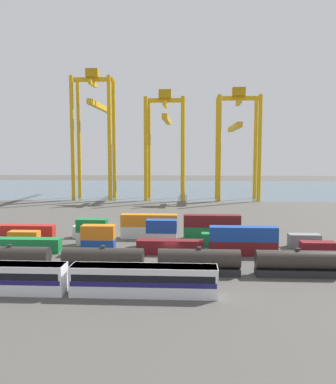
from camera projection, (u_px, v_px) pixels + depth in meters
ground_plane at (177, 219)px, 110.76m from camera, size 420.00×420.00×0.00m
harbour_water at (183, 188)px, 204.71m from camera, size 400.00×110.00×0.01m
passenger_train at (68, 278)px, 51.81m from camera, size 38.87×3.14×3.90m
freight_tank_row at (199, 262)px, 60.06m from camera, size 71.07×2.79×4.25m
shipping_container_0 at (28, 245)px, 73.66m from camera, size 12.10×2.44×2.60m
shipping_container_1 at (99, 246)px, 72.95m from camera, size 6.04×2.44×2.60m
shipping_container_2 at (98, 232)px, 72.69m from camera, size 6.04×2.44×2.60m
shipping_container_3 at (170, 247)px, 72.24m from camera, size 12.10×2.44×2.60m
shipping_container_4 at (243, 248)px, 71.53m from camera, size 12.10×2.44×2.60m
shipping_container_5 at (243, 234)px, 71.27m from camera, size 12.10×2.44×2.60m
shipping_container_6 at (318, 249)px, 70.82m from camera, size 6.04×2.44×2.60m
shipping_container_10 at (24, 237)px, 80.40m from camera, size 6.04×2.44×2.60m
shipping_container_11 at (92, 238)px, 79.65m from camera, size 6.04×2.44×2.60m
shipping_container_12 at (92, 225)px, 79.39m from camera, size 6.04×2.44×2.60m
shipping_container_13 at (162, 239)px, 78.89m from camera, size 6.04×2.44×2.60m
shipping_container_14 at (162, 226)px, 78.64m from camera, size 6.04×2.44×2.60m
shipping_container_15 at (232, 240)px, 78.14m from camera, size 12.10×2.44×2.60m
shipping_container_16 at (304, 241)px, 77.39m from camera, size 6.04×2.44×2.60m
shipping_container_18 at (27, 231)px, 87.06m from camera, size 12.10×2.44×2.60m
shipping_container_19 at (88, 232)px, 86.34m from camera, size 6.04×2.44×2.60m
shipping_container_20 at (149, 232)px, 85.61m from camera, size 12.10×2.44×2.60m
shipping_container_21 at (149, 220)px, 85.35m from camera, size 12.10×2.44×2.60m
shipping_container_22 at (212, 233)px, 84.89m from camera, size 12.10×2.44×2.60m
shipping_container_23 at (212, 221)px, 84.63m from camera, size 12.10×2.44×2.60m
gantry_crane_west at (95, 121)px, 159.45m from camera, size 16.05×41.80×50.74m
gantry_crane_central at (166, 133)px, 157.72m from camera, size 15.60×36.06×42.55m
gantry_crane_east at (237, 134)px, 156.56m from camera, size 16.75×37.19×43.14m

